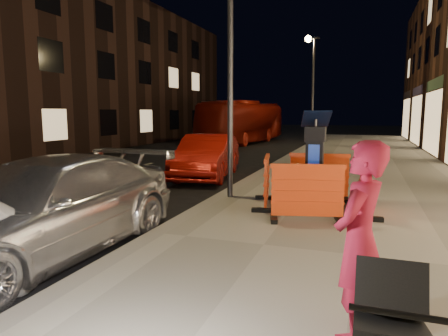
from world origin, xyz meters
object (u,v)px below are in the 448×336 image
(barrier_front, at_px, (307,193))
(barrier_bldgside, at_px, (365,187))
(barrier_back, at_px, (319,176))
(parking_kiosk, at_px, (314,164))
(barrier_kerbside, at_px, (267,181))
(man, at_px, (359,242))
(car_red, at_px, (207,178))
(car_silver, at_px, (46,255))
(bus_doubledecker, at_px, (244,143))

(barrier_front, xyz_separation_m, barrier_bldgside, (0.95, 0.95, 0.00))
(barrier_back, distance_m, barrier_bldgside, 1.34)
(parking_kiosk, relative_size, barrier_kerbside, 1.40)
(barrier_back, height_order, man, man)
(barrier_back, relative_size, car_red, 0.32)
(barrier_front, xyz_separation_m, man, (0.88, -3.56, 0.34))
(barrier_back, xyz_separation_m, car_silver, (-3.40, -4.45, -0.66))
(parking_kiosk, relative_size, barrier_bldgside, 1.40)
(bus_doubledecker, distance_m, man, 23.50)
(parking_kiosk, distance_m, barrier_bldgside, 1.03)
(barrier_front, distance_m, car_red, 6.02)
(barrier_front, xyz_separation_m, barrier_kerbside, (-0.95, 0.95, 0.00))
(barrier_front, relative_size, barrier_bldgside, 1.00)
(car_silver, relative_size, bus_doubledecker, 0.49)
(barrier_front, bearing_deg, barrier_back, 75.91)
(barrier_bldgside, distance_m, man, 4.52)
(barrier_front, distance_m, bus_doubledecker, 19.83)
(barrier_kerbside, height_order, bus_doubledecker, bus_doubledecker)
(barrier_kerbside, distance_m, man, 4.88)
(car_red, bearing_deg, man, -69.65)
(barrier_back, relative_size, barrier_kerbside, 1.00)
(barrier_kerbside, height_order, barrier_bldgside, same)
(car_red, bearing_deg, car_silver, -96.29)
(barrier_back, xyz_separation_m, man, (0.88, -5.46, 0.34))
(barrier_kerbside, bearing_deg, man, -168.96)
(barrier_kerbside, distance_m, bus_doubledecker, 18.63)
(car_silver, bearing_deg, car_red, 95.32)
(barrier_front, bearing_deg, barrier_kerbside, 120.91)
(barrier_back, bearing_deg, parking_kiosk, -96.09)
(barrier_front, height_order, barrier_back, same)
(car_red, bearing_deg, bus_doubledecker, 92.71)
(parking_kiosk, relative_size, man, 1.08)
(barrier_kerbside, xyz_separation_m, car_silver, (-2.45, -3.50, -0.66))
(car_silver, bearing_deg, barrier_bldgside, 41.46)
(barrier_kerbside, relative_size, car_silver, 0.27)
(barrier_back, bearing_deg, car_red, 137.44)
(barrier_back, relative_size, bus_doubledecker, 0.13)
(barrier_front, height_order, barrier_bldgside, same)
(parking_kiosk, distance_m, car_silver, 5.00)
(car_red, height_order, man, man)
(car_red, bearing_deg, barrier_bldgside, -47.38)
(bus_doubledecker, bearing_deg, barrier_kerbside, -67.36)
(barrier_bldgside, relative_size, car_red, 0.32)
(barrier_bldgside, height_order, car_red, barrier_bldgside)
(man, bearing_deg, barrier_back, -150.72)
(parking_kiosk, distance_m, man, 4.59)
(barrier_back, bearing_deg, barrier_bldgside, -51.09)
(parking_kiosk, bearing_deg, barrier_kerbside, 170.91)
(car_silver, xyz_separation_m, man, (4.28, -1.01, 1.00))
(barrier_back, distance_m, barrier_kerbside, 1.34)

